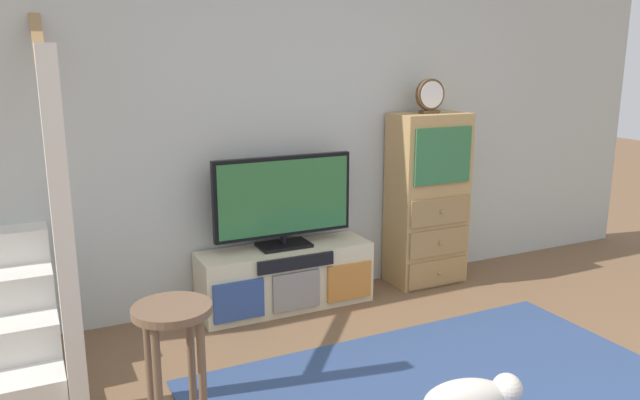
# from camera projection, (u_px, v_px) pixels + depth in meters

# --- Properties ---
(back_wall) EXTENTS (6.40, 0.12, 2.70)m
(back_wall) POSITION_uv_depth(u_px,v_px,m) (308.00, 112.00, 4.45)
(back_wall) COLOR #B2B7B2
(back_wall) RESTS_ON ground_plane
(media_console) EXTENTS (1.23, 0.38, 0.44)m
(media_console) POSITION_uv_depth(u_px,v_px,m) (286.00, 277.00, 4.35)
(media_console) COLOR beige
(media_console) RESTS_ON ground_plane
(television) EXTENTS (1.00, 0.22, 0.64)m
(television) POSITION_uv_depth(u_px,v_px,m) (284.00, 199.00, 4.24)
(television) COLOR black
(television) RESTS_ON media_console
(side_cabinet) EXTENTS (0.58, 0.38, 1.33)m
(side_cabinet) POSITION_uv_depth(u_px,v_px,m) (427.00, 200.00, 4.77)
(side_cabinet) COLOR tan
(side_cabinet) RESTS_ON ground_plane
(desk_clock) EXTENTS (0.23, 0.08, 0.26)m
(desk_clock) POSITION_uv_depth(u_px,v_px,m) (430.00, 96.00, 4.56)
(desk_clock) COLOR #4C3823
(desk_clock) RESTS_ON side_cabinet
(bar_stool_near) EXTENTS (0.34, 0.34, 0.71)m
(bar_stool_near) POSITION_uv_depth(u_px,v_px,m) (174.00, 346.00, 2.64)
(bar_stool_near) COLOR brown
(bar_stool_near) RESTS_ON ground_plane
(dog) EXTENTS (0.53, 0.31, 0.23)m
(dog) POSITION_uv_depth(u_px,v_px,m) (472.00, 399.00, 2.99)
(dog) COLOR beige
(dog) RESTS_ON ground_plane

